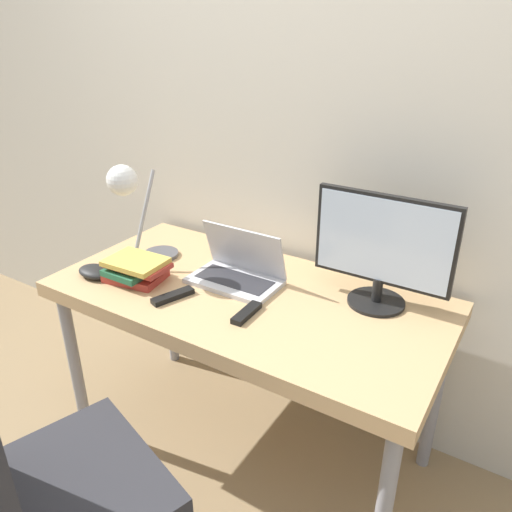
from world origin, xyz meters
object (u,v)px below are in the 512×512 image
(monitor, at_px, (383,248))
(book_stack, at_px, (136,269))
(laptop, at_px, (238,271))
(game_controller, at_px, (95,271))
(office_chair, at_px, (32,475))
(desk_lamp, at_px, (131,197))

(monitor, bearing_deg, book_stack, -159.29)
(laptop, relative_size, monitor, 0.71)
(monitor, distance_m, game_controller, 1.10)
(book_stack, bearing_deg, game_controller, -157.77)
(book_stack, xyz_separation_m, game_controller, (-0.16, -0.06, -0.03))
(laptop, height_order, book_stack, laptop)
(office_chair, distance_m, game_controller, 0.85)
(office_chair, xyz_separation_m, game_controller, (-0.49, 0.68, 0.16))
(monitor, bearing_deg, laptop, -166.14)
(laptop, bearing_deg, office_chair, -90.67)
(laptop, xyz_separation_m, office_chair, (-0.01, -0.94, -0.18))
(laptop, xyz_separation_m, desk_lamp, (-0.41, -0.12, 0.26))
(monitor, xyz_separation_m, office_chair, (-0.52, -1.07, -0.35))
(laptop, distance_m, game_controller, 0.57)
(desk_lamp, relative_size, game_controller, 2.90)
(monitor, xyz_separation_m, book_stack, (-0.86, -0.32, -0.17))
(laptop, xyz_separation_m, book_stack, (-0.34, -0.20, 0.00))
(desk_lamp, xyz_separation_m, book_stack, (0.06, -0.08, -0.26))
(laptop, bearing_deg, game_controller, -152.45)
(laptop, xyz_separation_m, monitor, (0.51, 0.13, 0.17))
(monitor, bearing_deg, desk_lamp, -165.08)
(laptop, bearing_deg, monitor, 13.86)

